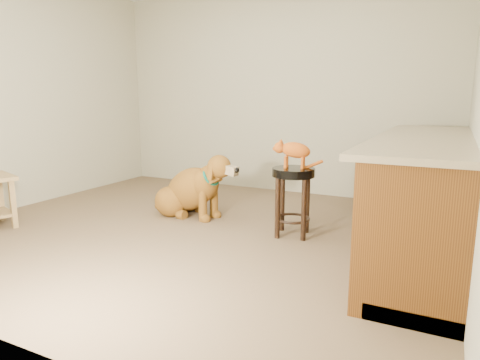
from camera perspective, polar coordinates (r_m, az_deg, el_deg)
The scene contains 7 objects.
floor at distance 4.07m, azimuth -6.16°, elevation -6.72°, with size 4.50×4.00×0.01m, color brown.
room_shell at distance 3.90m, azimuth -6.70°, elevation 17.43°, with size 4.54×4.04×2.62m.
cabinet_run at distance 3.65m, azimuth 23.29°, elevation -2.54°, with size 0.70×2.56×0.94m.
padded_stool at distance 3.84m, azimuth 7.09°, elevation -1.05°, with size 0.38×0.38×0.62m.
wood_stool at distance 4.14m, azimuth 18.41°, elevation -2.07°, with size 0.41×0.41×0.65m.
golden_retriever at distance 4.50m, azimuth -6.46°, elevation -1.43°, with size 1.13×0.60×0.72m.
tabby_kitten at distance 3.78m, azimuth 7.06°, elevation 3.87°, with size 0.43×0.22×0.28m.
Camera 1 is at (2.11, -3.25, 1.25)m, focal length 32.00 mm.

